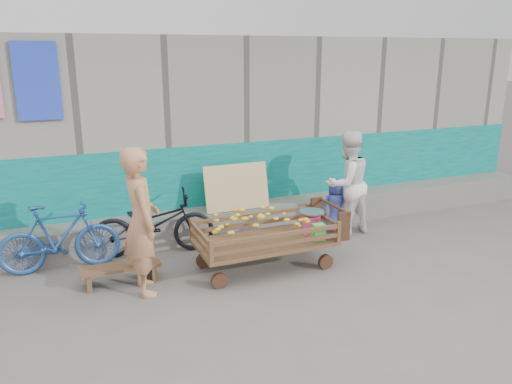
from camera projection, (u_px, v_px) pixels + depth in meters
name	position (u px, v px, depth m)	size (l,w,h in m)	color
ground	(281.00, 305.00, 5.64)	(80.00, 80.00, 0.00)	#605B57
building_wall	(184.00, 128.00, 8.85)	(12.00, 3.50, 3.00)	gray
banana_cart	(262.00, 229.00, 6.45)	(1.94, 0.89, 0.83)	brown
bench	(121.00, 270.00, 6.13)	(0.97, 0.29, 0.24)	brown
vendor_man	(141.00, 221.00, 5.75)	(0.64, 0.42, 1.75)	tan
woman	(347.00, 184.00, 7.67)	(0.79, 0.61, 1.62)	white
child	(335.00, 207.00, 7.73)	(0.44, 0.28, 0.89)	#323D90
bicycle_dark	(154.00, 224.00, 6.97)	(0.59, 1.69, 0.89)	black
bicycle_blue	(59.00, 238.00, 6.43)	(0.43, 1.51, 0.91)	#2754A1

